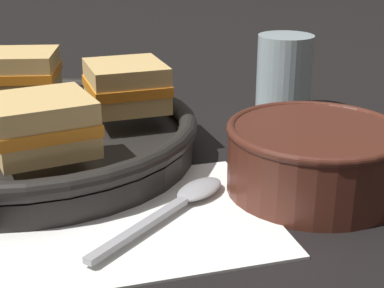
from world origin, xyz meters
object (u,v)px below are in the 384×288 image
(spoon, at_px, (186,198))
(sandwich_far_left, at_px, (20,72))
(skillet, at_px, (34,138))
(sandwich_near_left, at_px, (42,125))
(drinking_glass, at_px, (284,75))
(sandwich_near_right, at_px, (126,86))
(soup_bowl, at_px, (314,155))

(spoon, height_order, sandwich_far_left, sandwich_far_left)
(skillet, bearing_deg, sandwich_far_left, 86.57)
(skillet, xyz_separation_m, sandwich_near_left, (-0.01, -0.10, 0.04))
(sandwich_near_left, height_order, drinking_glass, drinking_glass)
(skillet, xyz_separation_m, sandwich_near_right, (0.10, -0.01, 0.04))
(soup_bowl, xyz_separation_m, sandwich_far_left, (-0.20, 0.27, 0.03))
(sandwich_near_left, relative_size, drinking_glass, 0.88)
(soup_bowl, xyz_separation_m, sandwich_near_right, (-0.11, 0.17, 0.03))
(skillet, bearing_deg, soup_bowl, -40.79)
(skillet, relative_size, sandwich_near_right, 3.71)
(sandwich_far_left, relative_size, drinking_glass, 1.07)
(skillet, bearing_deg, sandwich_near_right, -3.43)
(sandwich_near_left, xyz_separation_m, drinking_glass, (0.31, 0.12, -0.02))
(sandwich_far_left, distance_m, drinking_glass, 0.31)
(drinking_glass, bearing_deg, spoon, -138.20)
(spoon, bearing_deg, sandwich_far_left, 77.15)
(spoon, xyz_separation_m, sandwich_far_left, (-0.09, 0.26, 0.06))
(sandwich_near_left, bearing_deg, sandwich_far_left, 86.57)
(sandwich_near_left, relative_size, sandwich_near_right, 0.97)
(soup_bowl, relative_size, sandwich_far_left, 1.48)
(spoon, distance_m, sandwich_near_right, 0.16)
(soup_bowl, relative_size, drinking_glass, 1.58)
(soup_bowl, relative_size, sandwich_near_left, 1.79)
(spoon, relative_size, sandwich_far_left, 1.47)
(spoon, xyz_separation_m, sandwich_near_left, (-0.10, 0.07, 0.06))
(skillet, height_order, sandwich_near_right, sandwich_near_right)
(soup_bowl, distance_m, sandwich_near_right, 0.21)
(skillet, distance_m, sandwich_far_left, 0.10)
(sandwich_far_left, xyz_separation_m, drinking_glass, (0.30, -0.07, -0.02))
(sandwich_far_left, bearing_deg, skillet, -93.43)
(soup_bowl, distance_m, spoon, 0.12)
(spoon, distance_m, drinking_glass, 0.28)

